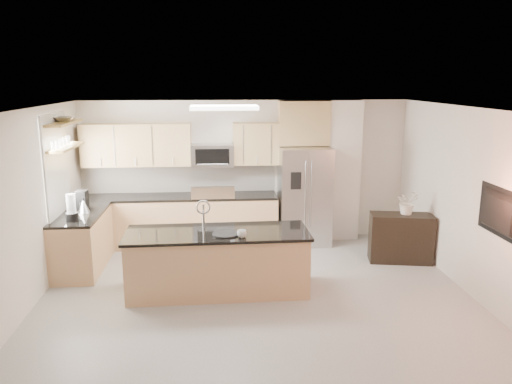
{
  "coord_description": "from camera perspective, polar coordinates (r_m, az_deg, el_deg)",
  "views": [
    {
      "loc": [
        -0.53,
        -5.89,
        2.98
      ],
      "look_at": [
        0.05,
        1.3,
        1.33
      ],
      "focal_mm": 35.0,
      "sensor_mm": 36.0,
      "label": 1
    }
  ],
  "objects": [
    {
      "name": "floor",
      "position": [
        6.62,
        0.48,
        -13.89
      ],
      "size": [
        6.5,
        6.5,
        0.0
      ],
      "primitive_type": "plane",
      "color": "#ABA9A2",
      "rests_on": "ground"
    },
    {
      "name": "ceiling",
      "position": [
        5.93,
        0.53,
        9.17
      ],
      "size": [
        6.0,
        6.5,
        0.02
      ],
      "primitive_type": "cube",
      "color": "white",
      "rests_on": "wall_back"
    },
    {
      "name": "wall_back",
      "position": [
        9.31,
        -1.26,
        2.45
      ],
      "size": [
        6.0,
        0.02,
        2.6
      ],
      "primitive_type": "cube",
      "color": "beige",
      "rests_on": "floor"
    },
    {
      "name": "wall_front",
      "position": [
        3.18,
        5.99,
        -19.17
      ],
      "size": [
        6.0,
        0.02,
        2.6
      ],
      "primitive_type": "cube",
      "color": "beige",
      "rests_on": "floor"
    },
    {
      "name": "wall_left",
      "position": [
        6.61,
        -26.42,
        -3.26
      ],
      "size": [
        0.02,
        6.5,
        2.6
      ],
      "primitive_type": "cube",
      "color": "beige",
      "rests_on": "floor"
    },
    {
      "name": "wall_right",
      "position": [
        7.07,
        25.53,
        -2.18
      ],
      "size": [
        0.02,
        6.5,
        2.6
      ],
      "primitive_type": "cube",
      "color": "beige",
      "rests_on": "floor"
    },
    {
      "name": "back_counter",
      "position": [
        9.2,
        -8.77,
        -3.13
      ],
      "size": [
        3.55,
        0.66,
        1.44
      ],
      "color": "tan",
      "rests_on": "floor"
    },
    {
      "name": "left_counter",
      "position": [
        8.42,
        -19.21,
        -5.31
      ],
      "size": [
        0.66,
        1.5,
        0.92
      ],
      "color": "tan",
      "rests_on": "floor"
    },
    {
      "name": "range",
      "position": [
        9.16,
        -4.87,
        -3.08
      ],
      "size": [
        0.76,
        0.64,
        1.14
      ],
      "color": "black",
      "rests_on": "floor"
    },
    {
      "name": "upper_cabinets",
      "position": [
        9.09,
        -9.48,
        5.37
      ],
      "size": [
        3.5,
        0.33,
        0.75
      ],
      "color": "tan",
      "rests_on": "wall_back"
    },
    {
      "name": "microwave",
      "position": [
        9.04,
        -5.0,
        4.21
      ],
      "size": [
        0.76,
        0.4,
        0.4
      ],
      "color": "#A5A5A8",
      "rests_on": "upper_cabinets"
    },
    {
      "name": "refrigerator",
      "position": [
        9.15,
        5.53,
        -0.41
      ],
      "size": [
        0.92,
        0.78,
        1.78
      ],
      "color": "#A5A5A8",
      "rests_on": "floor"
    },
    {
      "name": "partition_column",
      "position": [
        9.44,
        9.9,
        2.41
      ],
      "size": [
        0.6,
        0.3,
        2.6
      ],
      "primitive_type": "cube",
      "color": "silver",
      "rests_on": "floor"
    },
    {
      "name": "window",
      "position": [
        8.23,
        -21.85,
        2.62
      ],
      "size": [
        0.04,
        1.15,
        1.65
      ],
      "color": "white",
      "rests_on": "wall_left"
    },
    {
      "name": "shelf_lower",
      "position": [
        8.25,
        -20.98,
        4.82
      ],
      "size": [
        0.3,
        1.2,
        0.04
      ],
      "primitive_type": "cube",
      "color": "olive",
      "rests_on": "wall_left"
    },
    {
      "name": "shelf_upper",
      "position": [
        8.21,
        -21.19,
        7.38
      ],
      "size": [
        0.3,
        1.2,
        0.04
      ],
      "primitive_type": "cube",
      "color": "olive",
      "rests_on": "wall_left"
    },
    {
      "name": "ceiling_fixture",
      "position": [
        7.51,
        -3.65,
        9.61
      ],
      "size": [
        1.0,
        0.5,
        0.06
      ],
      "primitive_type": "cube",
      "color": "white",
      "rests_on": "ceiling"
    },
    {
      "name": "island",
      "position": [
        7.16,
        -4.39,
        -7.92
      ],
      "size": [
        2.58,
        0.97,
        1.31
      ],
      "rotation": [
        0.0,
        0.0,
        0.02
      ],
      "color": "tan",
      "rests_on": "floor"
    },
    {
      "name": "credenza",
      "position": [
        8.62,
        16.21,
        -5.07
      ],
      "size": [
        1.07,
        0.59,
        0.81
      ],
      "primitive_type": "cube",
      "rotation": [
        0.0,
        0.0,
        -0.18
      ],
      "color": "black",
      "rests_on": "floor"
    },
    {
      "name": "cup",
      "position": [
        6.74,
        -1.63,
        -4.79
      ],
      "size": [
        0.14,
        0.14,
        0.1
      ],
      "primitive_type": "imported",
      "rotation": [
        0.0,
        0.0,
        -0.11
      ],
      "color": "silver",
      "rests_on": "island"
    },
    {
      "name": "platter",
      "position": [
        6.87,
        -3.46,
        -4.81
      ],
      "size": [
        0.41,
        0.41,
        0.02
      ],
      "primitive_type": "cylinder",
      "rotation": [
        0.0,
        0.0,
        -0.12
      ],
      "color": "black",
      "rests_on": "island"
    },
    {
      "name": "blender",
      "position": [
        7.84,
        -20.34,
        -1.86
      ],
      "size": [
        0.18,
        0.18,
        0.41
      ],
      "color": "black",
      "rests_on": "left_counter"
    },
    {
      "name": "kettle",
      "position": [
        8.29,
        -19.1,
        -1.52
      ],
      "size": [
        0.19,
        0.19,
        0.24
      ],
      "color": "#A5A5A8",
      "rests_on": "left_counter"
    },
    {
      "name": "coffee_maker",
      "position": [
        8.48,
        -19.27,
        -0.93
      ],
      "size": [
        0.17,
        0.21,
        0.31
      ],
      "color": "black",
      "rests_on": "left_counter"
    },
    {
      "name": "bowl",
      "position": [
        8.23,
        -21.18,
        7.86
      ],
      "size": [
        0.5,
        0.5,
        0.1
      ],
      "primitive_type": "imported",
      "rotation": [
        0.0,
        0.0,
        0.3
      ],
      "color": "#A5A5A8",
      "rests_on": "shelf_upper"
    },
    {
      "name": "flower_vase",
      "position": [
        8.5,
        16.96,
        -0.46
      ],
      "size": [
        0.66,
        0.61,
        0.6
      ],
      "primitive_type": "imported",
      "rotation": [
        0.0,
        0.0,
        0.3
      ],
      "color": "white",
      "rests_on": "credenza"
    },
    {
      "name": "television",
      "position": [
        6.85,
        25.74,
        -2.23
      ],
      "size": [
        0.14,
        1.08,
        0.62
      ],
      "primitive_type": "imported",
      "rotation": [
        0.0,
        0.0,
        1.57
      ],
      "color": "black",
      "rests_on": "wall_right"
    }
  ]
}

